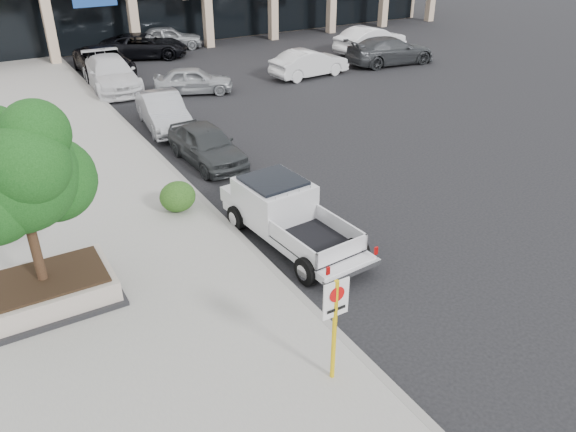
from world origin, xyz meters
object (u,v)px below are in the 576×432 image
(no_parking_sign, at_px, (335,317))
(curb_car_c, at_px, (111,74))
(planter_tree, at_px, (23,172))
(lot_car_b, at_px, (309,63))
(curb_car_d, at_px, (104,62))
(lot_car_f, at_px, (370,40))
(curb_car_a, at_px, (207,144))
(curb_car_b, at_px, (163,111))
(lot_car_a, at_px, (193,80))
(planter, at_px, (46,291))
(lot_car_c, at_px, (390,51))
(pickup_truck, at_px, (293,218))
(lot_car_e, at_px, (168,38))
(lot_car_d, at_px, (144,46))

(no_parking_sign, relative_size, curb_car_c, 0.41)
(planter_tree, distance_m, lot_car_b, 21.89)
(planter_tree, bearing_deg, no_parking_sign, -52.53)
(curb_car_d, bearing_deg, lot_car_b, -28.35)
(no_parking_sign, distance_m, lot_car_f, 29.42)
(curb_car_a, relative_size, curb_car_b, 0.93)
(no_parking_sign, relative_size, lot_car_a, 0.58)
(planter, relative_size, no_parking_sign, 1.39)
(lot_car_b, relative_size, lot_car_f, 0.89)
(curb_car_c, relative_size, curb_car_d, 0.98)
(planter_tree, distance_m, lot_car_c, 26.41)
(pickup_truck, bearing_deg, curb_car_d, 84.63)
(planter, bearing_deg, curb_car_c, 70.20)
(curb_car_d, relative_size, lot_car_b, 1.26)
(lot_car_e, relative_size, lot_car_f, 0.87)
(no_parking_sign, xyz_separation_m, lot_car_e, (7.77, 30.53, -0.88))
(lot_car_e, distance_m, lot_car_f, 13.39)
(lot_car_a, height_order, lot_car_e, lot_car_e)
(planter, xyz_separation_m, no_parking_sign, (4.37, -5.38, 1.16))
(curb_car_a, xyz_separation_m, lot_car_e, (5.45, 19.06, 0.05))
(lot_car_d, height_order, lot_car_f, lot_car_f)
(curb_car_d, bearing_deg, lot_car_d, 46.54)
(lot_car_a, bearing_deg, no_parking_sign, -172.33)
(curb_car_b, height_order, lot_car_e, lot_car_e)
(curb_car_b, bearing_deg, planter, -115.71)
(planter, xyz_separation_m, pickup_truck, (6.43, -0.47, 0.35))
(lot_car_b, bearing_deg, lot_car_a, 83.32)
(planter, xyz_separation_m, lot_car_f, (23.02, 17.36, 0.36))
(curb_car_c, relative_size, lot_car_d, 1.04)
(planter_tree, height_order, pickup_truck, planter_tree)
(pickup_truck, xyz_separation_m, lot_car_b, (10.05, 14.93, -0.08))
(lot_car_d, height_order, lot_car_e, lot_car_e)
(lot_car_a, bearing_deg, lot_car_c, -68.87)
(curb_car_b, relative_size, lot_car_a, 1.13)
(planter, height_order, lot_car_a, lot_car_a)
(lot_car_a, bearing_deg, curb_car_d, 50.07)
(lot_car_c, distance_m, lot_car_d, 15.29)
(planter_tree, distance_m, curb_car_c, 18.59)
(curb_car_d, distance_m, lot_car_c, 16.66)
(curb_car_d, distance_m, lot_car_e, 7.24)
(planter_tree, bearing_deg, lot_car_d, 67.19)
(lot_car_e, bearing_deg, lot_car_a, 178.93)
(no_parking_sign, bearing_deg, curb_car_d, 84.90)
(curb_car_c, xyz_separation_m, lot_car_f, (16.72, -0.14, 0.02))
(planter, distance_m, lot_car_b, 21.93)
(no_parking_sign, bearing_deg, planter_tree, 127.47)
(pickup_truck, bearing_deg, curb_car_b, 84.47)
(curb_car_b, height_order, lot_car_f, lot_car_f)
(no_parking_sign, height_order, lot_car_a, no_parking_sign)
(planter, bearing_deg, planter_tree, 48.97)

